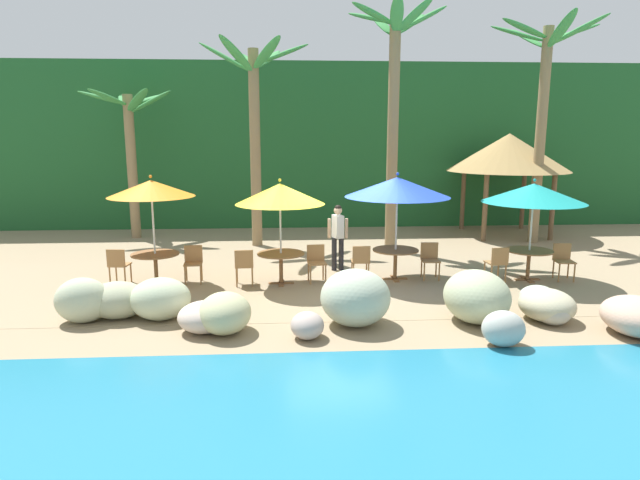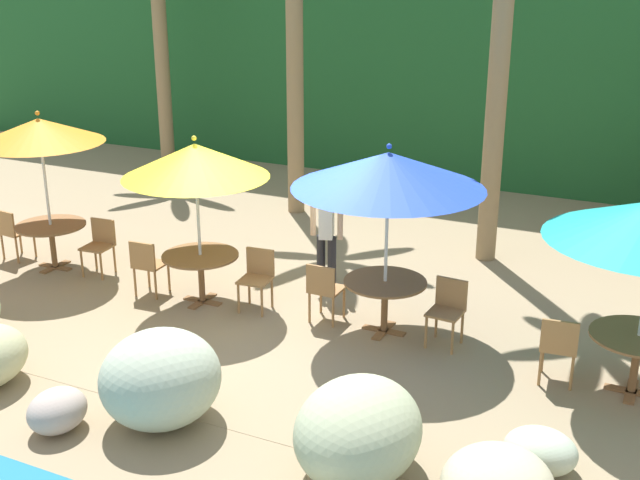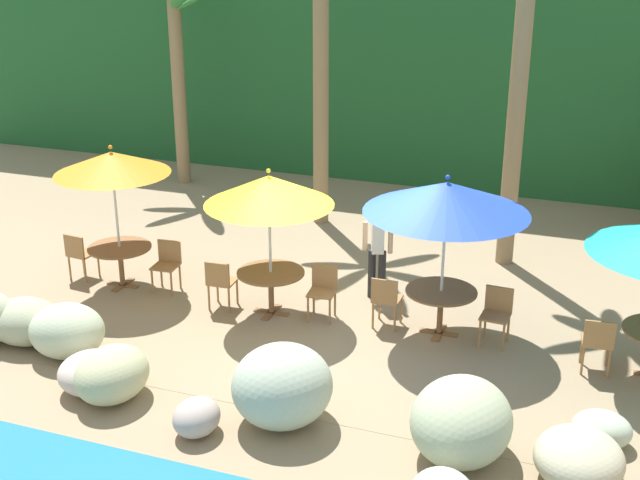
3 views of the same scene
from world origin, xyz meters
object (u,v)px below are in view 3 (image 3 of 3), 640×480
object	(u,v)px
chair_teal_inland	(598,341)
waiter_in_white	(378,244)
umbrella_yellow	(269,190)
palm_tree_third	(525,7)
umbrella_orange	(112,163)
umbrella_blue	(447,197)
dining_table_blue	(441,298)
palm_tree_nearest	(177,45)
chair_orange_inland	(79,253)
chair_blue_inland	(386,298)
chair_yellow_inland	(220,281)
dining_table_orange	(120,253)
palm_tree_second	(321,25)
chair_blue_seaward	(497,311)
chair_yellow_seaward	(323,288)
dining_table_yellow	(271,279)
chair_orange_seaward	(167,262)

from	to	relation	value
chair_teal_inland	waiter_in_white	xyz separation A→B (m)	(-3.64, 1.41, 0.47)
umbrella_yellow	palm_tree_third	distance (m)	5.45
umbrella_orange	umbrella_blue	world-z (taller)	umbrella_blue
dining_table_blue	palm_tree_nearest	size ratio (longest dim) A/B	0.23
chair_orange_inland	palm_tree_nearest	world-z (taller)	palm_tree_nearest
chair_blue_inland	chair_orange_inland	bearing A→B (deg)	-179.86
chair_yellow_inland	dining_table_orange	bearing A→B (deg)	172.77
palm_tree_second	palm_tree_third	bearing A→B (deg)	-13.71
chair_orange_inland	chair_blue_seaward	xyz separation A→B (m)	(7.36, 0.14, 0.00)
chair_yellow_seaward	chair_blue_seaward	xyz separation A→B (m)	(2.76, 0.09, 0.00)
dining_table_orange	dining_table_yellow	xyz separation A→B (m)	(2.91, -0.12, 0.00)
umbrella_orange	palm_tree_second	world-z (taller)	palm_tree_second
chair_orange_inland	chair_yellow_seaward	world-z (taller)	same
umbrella_orange	palm_tree_nearest	xyz separation A→B (m)	(-2.02, 5.97, 1.09)
chair_blue_seaward	chair_teal_inland	world-z (taller)	same
dining_table_yellow	palm_tree_second	bearing A→B (deg)	99.79
palm_tree_second	chair_orange_seaward	bearing A→B (deg)	-106.81
dining_table_orange	palm_tree_third	xyz separation A→B (m)	(6.17, 3.43, 4.05)
chair_yellow_seaward	dining_table_orange	bearing A→B (deg)	-179.25
chair_blue_inland	palm_tree_second	world-z (taller)	palm_tree_second
chair_blue_inland	waiter_in_white	bearing A→B (deg)	113.45
umbrella_yellow	dining_table_orange	bearing A→B (deg)	177.58
chair_orange_seaward	dining_table_blue	bearing A→B (deg)	-0.72
umbrella_orange	chair_yellow_seaward	size ratio (longest dim) A/B	2.94
chair_blue_seaward	chair_blue_inland	bearing A→B (deg)	-175.93
dining_table_yellow	umbrella_orange	bearing A→B (deg)	177.58
dining_table_orange	palm_tree_third	bearing A→B (deg)	29.08
dining_table_orange	chair_yellow_seaward	bearing A→B (deg)	0.75
palm_tree_second	palm_tree_third	world-z (taller)	palm_tree_third
dining_table_orange	umbrella_yellow	world-z (taller)	umbrella_yellow
chair_yellow_inland	chair_blue_inland	size ratio (longest dim) A/B	1.00
umbrella_orange	dining_table_yellow	bearing A→B (deg)	-2.42
umbrella_blue	waiter_in_white	world-z (taller)	umbrella_blue
umbrella_blue	chair_teal_inland	xyz separation A→B (m)	(2.34, -0.45, -1.72)
dining_table_orange	chair_blue_seaward	bearing A→B (deg)	1.21
umbrella_orange	waiter_in_white	distance (m)	4.65
chair_blue_seaward	palm_tree_third	distance (m)	5.31
dining_table_orange	chair_blue_inland	size ratio (longest dim) A/B	1.26
chair_yellow_seaward	palm_tree_nearest	size ratio (longest dim) A/B	0.18
chair_orange_inland	chair_yellow_inland	world-z (taller)	same
chair_blue_inland	palm_tree_nearest	bearing A→B (deg)	138.90
umbrella_yellow	dining_table_yellow	size ratio (longest dim) A/B	2.24
dining_table_blue	palm_tree_nearest	bearing A→B (deg)	142.59
dining_table_orange	chair_orange_seaward	distance (m)	0.86
dining_table_yellow	chair_teal_inland	xyz separation A→B (m)	(5.08, -0.23, -0.10)
umbrella_yellow	dining_table_yellow	world-z (taller)	umbrella_yellow
chair_yellow_inland	chair_blue_inland	world-z (taller)	same
chair_orange_seaward	chair_orange_inland	distance (m)	1.70
chair_yellow_seaward	palm_tree_third	size ratio (longest dim) A/B	0.12
palm_tree_second	chair_yellow_inland	bearing A→B (deg)	-90.74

